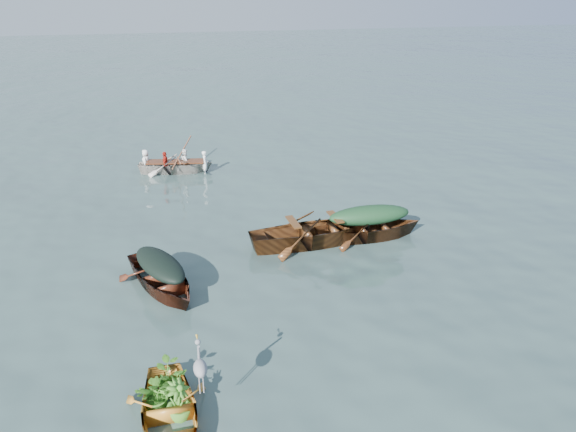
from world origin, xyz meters
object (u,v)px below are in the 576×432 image
Objects in this scene: green_tarp_boat at (368,238)px; heron at (201,376)px; yellow_dinghy at (170,429)px; rowed_boat at (176,172)px; open_wooden_boat at (314,244)px; dark_covered_boat at (162,289)px.

heron reaches higher than green_tarp_boat.
yellow_dinghy is 0.82× the size of rowed_boat.
green_tarp_boat is 1.10× the size of rowed_boat.
heron is at bearing -171.08° from rowed_boat.
yellow_dinghy is 0.75× the size of green_tarp_boat.
rowed_boat is at bearing 84.81° from yellow_dinghy.
green_tarp_boat is at bearing -93.72° from open_wooden_boat.
heron is (0.55, 0.06, 0.88)m from yellow_dinghy.
green_tarp_boat reaches higher than dark_covered_boat.
rowed_boat is (-3.22, 7.13, 0.00)m from open_wooden_boat.
open_wooden_boat is 6.95m from heron.
yellow_dinghy is 13.10m from rowed_boat.
heron is at bearing 139.22° from green_tarp_boat.
yellow_dinghy is at bearing -174.81° from heron.
open_wooden_boat is at bearing 90.00° from green_tarp_boat.
green_tarp_boat is (5.70, 5.92, 0.00)m from yellow_dinghy.
rowed_boat is 4.13× the size of heron.
open_wooden_boat is at bearing 57.39° from heron.
rowed_boat is (0.86, 8.55, 0.00)m from dark_covered_boat.
dark_covered_boat is at bearing 104.62° from green_tarp_boat.
yellow_dinghy is at bearing 141.89° from open_wooden_boat.
yellow_dinghy is 4.51m from dark_covered_boat.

